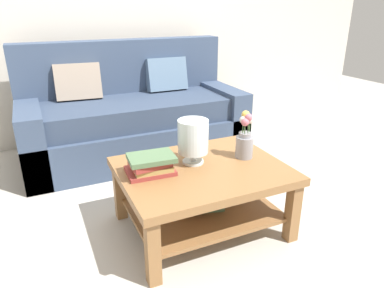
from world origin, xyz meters
name	(u,v)px	position (x,y,z in m)	size (l,w,h in m)	color
ground_plane	(185,196)	(0.00, 0.00, 0.00)	(10.00, 10.00, 0.00)	#B7B2A8
back_wall	(120,7)	(0.00, 1.65, 1.35)	(6.40, 0.12, 2.70)	beige
couch	(133,117)	(-0.10, 1.01, 0.36)	(2.02, 0.90, 1.06)	#384760
coffee_table	(202,185)	(-0.07, -0.41, 0.31)	(1.01, 0.80, 0.44)	olive
book_stack_main	(151,165)	(-0.38, -0.36, 0.50)	(0.29, 0.24, 0.12)	#993833
glass_hurricane_vase	(193,138)	(-0.09, -0.33, 0.61)	(0.19, 0.19, 0.28)	silver
flower_pitcher	(245,140)	(0.25, -0.39, 0.56)	(0.11, 0.11, 0.31)	gray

